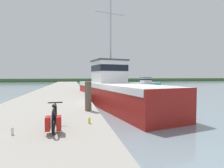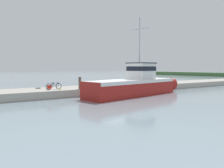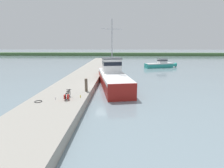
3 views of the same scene
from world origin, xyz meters
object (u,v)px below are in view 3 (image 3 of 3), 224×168
object	(u,v)px
bicycle_touring	(67,95)
water_bottle_by_bike	(55,98)
fishing_boat_main	(112,77)
water_bottle_on_curb	(80,96)
boat_orange_near	(161,64)
mooring_post	(86,85)

from	to	relation	value
bicycle_touring	water_bottle_by_bike	distance (m)	1.07
fishing_boat_main	water_bottle_by_bike	world-z (taller)	fishing_boat_main
water_bottle_by_bike	fishing_boat_main	bearing A→B (deg)	61.38
fishing_boat_main	water_bottle_by_bike	xyz separation A→B (m)	(-4.66, -8.55, -0.37)
bicycle_touring	water_bottle_by_bike	size ratio (longest dim) A/B	8.72
water_bottle_on_curb	bicycle_touring	bearing A→B (deg)	-154.94
boat_orange_near	water_bottle_on_curb	bearing A→B (deg)	-46.24
water_bottle_by_bike	water_bottle_on_curb	bearing A→B (deg)	17.29
fishing_boat_main	boat_orange_near	distance (m)	21.69
fishing_boat_main	bicycle_touring	world-z (taller)	fishing_boat_main
mooring_post	water_bottle_on_curb	xyz separation A→B (m)	(-0.15, -2.12, -0.55)
fishing_boat_main	water_bottle_by_bike	bearing A→B (deg)	-129.08
boat_orange_near	water_bottle_by_bike	size ratio (longest dim) A/B	41.34
fishing_boat_main	bicycle_touring	bearing A→B (deg)	-123.90
fishing_boat_main	mooring_post	world-z (taller)	fishing_boat_main
water_bottle_by_bike	water_bottle_on_curb	world-z (taller)	water_bottle_by_bike
bicycle_touring	mooring_post	size ratio (longest dim) A/B	1.33
bicycle_touring	water_bottle_on_curb	world-z (taller)	bicycle_touring
fishing_boat_main	water_bottle_on_curb	xyz separation A→B (m)	(-2.60, -7.91, -0.37)
boat_orange_near	water_bottle_by_bike	world-z (taller)	boat_orange_near
fishing_boat_main	boat_orange_near	size ratio (longest dim) A/B	1.77
fishing_boat_main	boat_orange_near	bearing A→B (deg)	49.87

